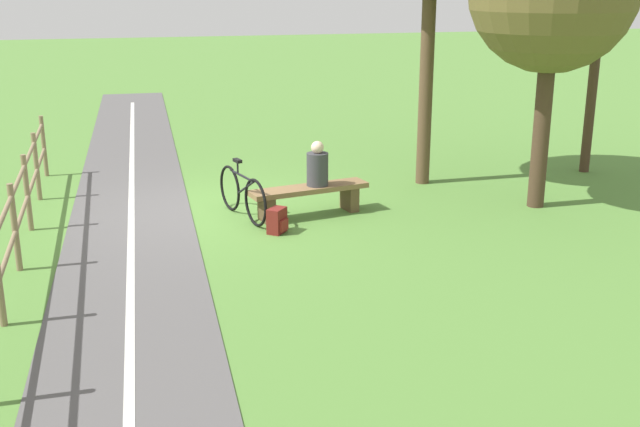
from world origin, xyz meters
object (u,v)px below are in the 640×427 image
(bench, at_px, (309,195))
(person_seated, at_px, (317,167))
(bicycle, at_px, (242,194))
(backpack, at_px, (277,221))

(bench, relative_size, person_seated, 2.77)
(bicycle, bearing_deg, person_seated, 69.41)
(bench, bearing_deg, bicycle, -18.95)
(backpack, bearing_deg, bicycle, -66.59)
(person_seated, xyz_separation_m, bicycle, (1.19, -0.11, -0.39))
(backpack, bearing_deg, person_seated, -136.80)
(person_seated, distance_m, bicycle, 1.26)
(person_seated, bearing_deg, backpack, 31.98)
(bench, distance_m, person_seated, 0.47)
(person_seated, bearing_deg, bicycle, -16.64)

